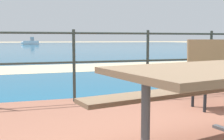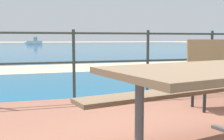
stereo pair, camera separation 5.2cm
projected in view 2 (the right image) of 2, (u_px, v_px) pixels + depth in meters
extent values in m
cube|color=#145B84|center=(39.00, 46.00, 40.21)|extent=(90.00, 90.00, 0.01)
cube|color=beige|center=(67.00, 68.00, 9.54)|extent=(54.05, 4.02, 0.01)
cube|color=#7A6047|center=(168.00, 93.00, 2.41)|extent=(1.71, 0.61, 0.04)
cylinder|color=#1E2328|center=(205.00, 96.00, 3.51)|extent=(0.04, 0.04, 0.44)
cylinder|color=#1E2328|center=(193.00, 91.00, 3.80)|extent=(0.04, 0.04, 0.44)
cylinder|color=#2D3833|center=(74.00, 66.00, 4.11)|extent=(0.04, 0.04, 1.07)
cylinder|color=#2D3833|center=(148.00, 64.00, 4.44)|extent=(0.04, 0.04, 1.07)
cylinder|color=#2D3833|center=(211.00, 62.00, 4.77)|extent=(0.04, 0.04, 1.07)
cylinder|color=#2D3833|center=(112.00, 33.00, 4.22)|extent=(5.90, 0.03, 0.03)
cylinder|color=#2D3833|center=(112.00, 61.00, 4.27)|extent=(5.90, 0.03, 0.03)
cube|color=silver|center=(34.00, 43.00, 52.91)|extent=(2.90, 1.20, 0.70)
cube|color=#A5A8AD|center=(35.00, 39.00, 52.88)|extent=(0.71, 0.85, 0.71)
cone|color=silver|center=(25.00, 43.00, 52.47)|extent=(0.51, 0.64, 0.63)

